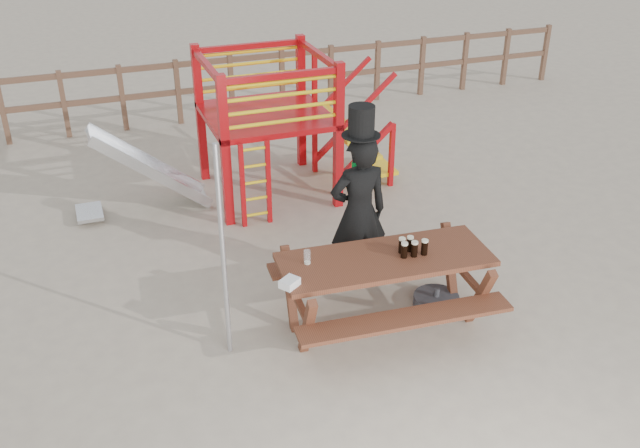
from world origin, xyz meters
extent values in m
plane|color=tan|center=(0.00, 0.00, 0.00)|extent=(60.00, 60.00, 0.00)
cube|color=brown|center=(0.00, 7.00, 1.10)|extent=(15.00, 0.06, 0.10)
cube|color=brown|center=(0.00, 7.00, 0.60)|extent=(15.00, 0.06, 0.10)
cube|color=brown|center=(-3.50, 7.00, 0.60)|extent=(0.09, 0.09, 1.20)
cube|color=brown|center=(-2.50, 7.00, 0.60)|extent=(0.09, 0.09, 1.20)
cube|color=brown|center=(-1.50, 7.00, 0.60)|extent=(0.09, 0.09, 1.20)
cube|color=brown|center=(-0.50, 7.00, 0.60)|extent=(0.09, 0.09, 1.20)
cube|color=brown|center=(0.50, 7.00, 0.60)|extent=(0.09, 0.09, 1.20)
cube|color=brown|center=(1.50, 7.00, 0.60)|extent=(0.09, 0.09, 1.20)
cube|color=brown|center=(2.50, 7.00, 0.60)|extent=(0.09, 0.09, 1.20)
cube|color=brown|center=(3.50, 7.00, 0.60)|extent=(0.09, 0.09, 1.20)
cube|color=brown|center=(4.50, 7.00, 0.60)|extent=(0.09, 0.09, 1.20)
cube|color=brown|center=(5.50, 7.00, 0.60)|extent=(0.09, 0.09, 1.20)
cube|color=brown|center=(6.50, 7.00, 0.60)|extent=(0.09, 0.09, 1.20)
cube|color=brown|center=(7.50, 7.00, 0.60)|extent=(0.09, 0.09, 1.20)
cube|color=#AD0B10|center=(-0.60, 2.80, 1.05)|extent=(0.12, 0.12, 2.10)
cube|color=#AD0B10|center=(1.00, 2.80, 1.05)|extent=(0.12, 0.12, 2.10)
cube|color=#AD0B10|center=(-0.60, 4.40, 1.05)|extent=(0.12, 0.12, 2.10)
cube|color=#AD0B10|center=(1.00, 4.40, 1.05)|extent=(0.12, 0.12, 2.10)
cube|color=#AD0B10|center=(0.20, 3.60, 1.20)|extent=(1.72, 1.72, 0.08)
cube|color=#AD0B10|center=(0.20, 2.80, 2.00)|extent=(1.60, 0.08, 0.08)
cube|color=#AD0B10|center=(0.20, 4.40, 2.00)|extent=(1.60, 0.08, 0.08)
cube|color=#AD0B10|center=(-0.60, 3.60, 2.00)|extent=(0.08, 1.60, 0.08)
cube|color=#AD0B10|center=(1.00, 3.60, 2.00)|extent=(0.08, 1.60, 0.08)
cylinder|color=yellow|center=(0.20, 2.80, 1.38)|extent=(1.50, 0.05, 0.05)
cylinder|color=yellow|center=(0.20, 4.40, 1.38)|extent=(1.50, 0.05, 0.05)
cylinder|color=yellow|center=(0.20, 2.80, 1.56)|extent=(1.50, 0.05, 0.05)
cylinder|color=yellow|center=(0.20, 4.40, 1.56)|extent=(1.50, 0.05, 0.05)
cylinder|color=yellow|center=(0.20, 2.80, 1.74)|extent=(1.50, 0.05, 0.05)
cylinder|color=yellow|center=(0.20, 4.40, 1.74)|extent=(1.50, 0.05, 0.05)
cylinder|color=yellow|center=(0.20, 2.80, 1.92)|extent=(1.50, 0.05, 0.05)
cylinder|color=yellow|center=(0.20, 4.40, 1.92)|extent=(1.50, 0.05, 0.05)
cube|color=#AD0B10|center=(-0.43, 2.65, 0.60)|extent=(0.06, 0.06, 1.20)
cube|color=#AD0B10|center=(-0.07, 2.65, 0.60)|extent=(0.06, 0.06, 1.20)
cylinder|color=yellow|center=(-0.25, 2.65, 0.15)|extent=(0.36, 0.04, 0.04)
cylinder|color=yellow|center=(-0.25, 2.65, 0.39)|extent=(0.36, 0.04, 0.04)
cylinder|color=yellow|center=(-0.25, 2.65, 0.63)|extent=(0.36, 0.04, 0.04)
cylinder|color=yellow|center=(-0.25, 2.65, 0.87)|extent=(0.36, 0.04, 0.04)
cylinder|color=yellow|center=(-0.25, 2.65, 1.11)|extent=(0.36, 0.04, 0.04)
cube|color=yellow|center=(1.15, 3.60, 1.08)|extent=(0.30, 0.90, 0.06)
cube|color=yellow|center=(1.43, 3.60, 0.78)|extent=(0.30, 0.90, 0.06)
cube|color=yellow|center=(1.71, 3.60, 0.48)|extent=(0.30, 0.90, 0.06)
cube|color=yellow|center=(1.99, 3.60, 0.18)|extent=(0.30, 0.90, 0.06)
cube|color=#AD0B10|center=(1.55, 3.15, 0.60)|extent=(0.95, 0.08, 0.86)
cube|color=#AD0B10|center=(1.55, 4.05, 0.60)|extent=(0.95, 0.08, 0.86)
cube|color=silver|center=(-1.50, 3.60, 0.62)|extent=(1.53, 0.55, 1.21)
cube|color=silver|center=(-1.50, 3.33, 0.66)|extent=(1.58, 0.04, 1.28)
cube|color=silver|center=(-1.50, 3.87, 0.66)|extent=(1.58, 0.04, 1.28)
cube|color=silver|center=(-2.40, 3.60, 0.10)|extent=(0.35, 0.55, 0.05)
cube|color=brown|center=(0.39, -0.07, 0.83)|extent=(2.26, 0.99, 0.06)
cube|color=brown|center=(0.35, -0.67, 0.50)|extent=(2.23, 0.47, 0.04)
cube|color=brown|center=(0.44, 0.54, 0.50)|extent=(2.23, 0.47, 0.04)
cube|color=brown|center=(-0.55, 0.00, 0.40)|extent=(0.18, 1.33, 0.80)
cube|color=brown|center=(1.33, -0.13, 0.40)|extent=(0.18, 1.33, 0.80)
imported|color=black|center=(0.45, 0.79, 0.94)|extent=(0.69, 0.47, 1.87)
cube|color=#0A7828|center=(0.46, 0.94, 1.16)|extent=(0.08, 0.02, 0.44)
cylinder|color=black|center=(0.45, 0.79, 1.88)|extent=(0.42, 0.42, 0.01)
cylinder|color=black|center=(0.45, 0.79, 2.05)|extent=(0.29, 0.29, 0.32)
cube|color=white|center=(0.46, 0.94, 2.16)|extent=(0.15, 0.01, 0.04)
cylinder|color=#B2B2B7|center=(-1.27, 0.07, 1.15)|extent=(0.05, 0.05, 2.30)
cylinder|color=#333337|center=(1.12, 0.06, 0.06)|extent=(0.52, 0.52, 0.12)
cylinder|color=#333337|center=(1.12, 0.06, 0.17)|extent=(0.06, 0.06, 0.10)
cube|color=white|center=(-0.71, -0.25, 0.90)|extent=(0.23, 0.22, 0.08)
cylinder|color=black|center=(0.57, -0.13, 0.93)|extent=(0.07, 0.07, 0.15)
cylinder|color=beige|center=(0.57, -0.13, 1.02)|extent=(0.07, 0.07, 0.02)
cylinder|color=black|center=(0.68, -0.15, 0.93)|extent=(0.07, 0.07, 0.15)
cylinder|color=beige|center=(0.68, -0.15, 1.02)|extent=(0.07, 0.07, 0.02)
cylinder|color=black|center=(0.79, -0.15, 0.93)|extent=(0.07, 0.07, 0.15)
cylinder|color=beige|center=(0.79, -0.15, 1.02)|extent=(0.07, 0.07, 0.02)
cylinder|color=black|center=(0.59, -0.04, 0.93)|extent=(0.07, 0.07, 0.15)
cylinder|color=beige|center=(0.59, -0.04, 1.02)|extent=(0.07, 0.07, 0.02)
cylinder|color=black|center=(0.68, -0.04, 0.93)|extent=(0.07, 0.07, 0.15)
cylinder|color=beige|center=(0.68, -0.04, 1.02)|extent=(0.07, 0.07, 0.02)
cylinder|color=silver|center=(-0.41, 0.10, 0.93)|extent=(0.07, 0.07, 0.15)
cylinder|color=beige|center=(-0.41, 0.10, 0.87)|extent=(0.06, 0.06, 0.02)
camera|label=1|loc=(-2.43, -5.77, 4.64)|focal=40.00mm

